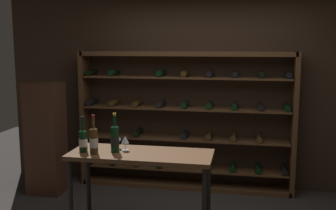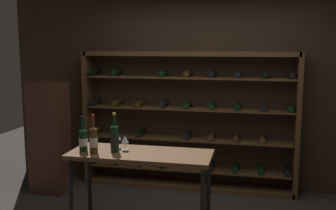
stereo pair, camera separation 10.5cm
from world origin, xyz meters
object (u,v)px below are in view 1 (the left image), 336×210
Objects in this scene: tasting_table at (141,163)px; wine_bottle_red_label at (94,140)px; wine_rack at (185,121)px; wine_glass_stemmed_center at (125,140)px; wine_bottle_amber_reserve at (83,140)px; display_cabinet at (46,138)px; wine_glass_stemmed_left at (117,137)px; wine_bottle_gold_foil at (115,138)px.

wine_bottle_red_label is at bearing -165.09° from tasting_table.
wine_bottle_red_label reaches higher than tasting_table.
wine_rack is 1.60m from wine_glass_stemmed_center.
wine_rack reaches higher than wine_glass_stemmed_center.
display_cabinet is at bearing 131.12° from wine_bottle_amber_reserve.
wine_glass_stemmed_left reaches higher than tasting_table.
wine_bottle_gold_foil is at bearing -40.26° from display_cabinet.
wine_glass_stemmed_center is (1.39, -1.04, 0.29)m from display_cabinet.
tasting_table is 0.50m from wine_bottle_red_label.
wine_bottle_amber_reserve reaches higher than tasting_table.
wine_bottle_gold_foil reaches higher than wine_glass_stemmed_center.
wine_glass_stemmed_left is (0.15, 0.23, -0.02)m from wine_bottle_red_label.
wine_bottle_red_label reaches higher than wine_glass_stemmed_left.
wine_glass_stemmed_center is (-0.36, -1.56, 0.09)m from wine_rack.
wine_bottle_gold_foil reaches higher than tasting_table.
tasting_table is at bearing 7.36° from wine_bottle_amber_reserve.
wine_bottle_gold_foil is 2.67× the size of wine_glass_stemmed_center.
wine_bottle_red_label is (-0.18, -0.09, -0.00)m from wine_bottle_gold_foil.
display_cabinet is 3.84× the size of wine_bottle_gold_foil.
wine_glass_stemmed_left is at bearing -37.09° from display_cabinet.
wine_bottle_gold_foil is 2.42× the size of wine_glass_stemmed_left.
wine_bottle_gold_foil reaches higher than wine_bottle_amber_reserve.
display_cabinet is at bearing -163.52° from wine_rack.
wine_glass_stemmed_center is 0.13m from wine_glass_stemmed_left.
wine_bottle_amber_reserve is at bearing -113.78° from wine_rack.
wine_bottle_amber_reserve is 2.41× the size of wine_glass_stemmed_center.
wine_bottle_red_label is at bearing -123.17° from wine_glass_stemmed_left.
wine_rack is at bearing 75.00° from wine_bottle_gold_foil.
wine_bottle_amber_reserve is at bearing -162.28° from wine_glass_stemmed_center.
wine_rack is 1.57m from wine_glass_stemmed_left.
wine_bottle_gold_foil is at bearing -78.74° from wine_glass_stemmed_left.
wine_rack is 18.33× the size of wine_glass_stemmed_left.
display_cabinet is 10.26× the size of wine_glass_stemmed_center.
wine_bottle_red_label is at bearing -18.82° from wine_bottle_amber_reserve.
tasting_table is at bearing 5.65° from wine_bottle_gold_foil.
wine_rack is 1.62m from tasting_table.
wine_bottle_red_label is at bearing -46.60° from display_cabinet.
wine_bottle_amber_reserve is (-0.55, -0.07, 0.22)m from tasting_table.
wine_glass_stemmed_left is at bearing 148.18° from wine_glass_stemmed_center.
tasting_table is 0.94× the size of display_cabinet.
wine_rack reaches higher than wine_bottle_amber_reserve.
wine_rack is 8.39× the size of wine_bottle_amber_reserve.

